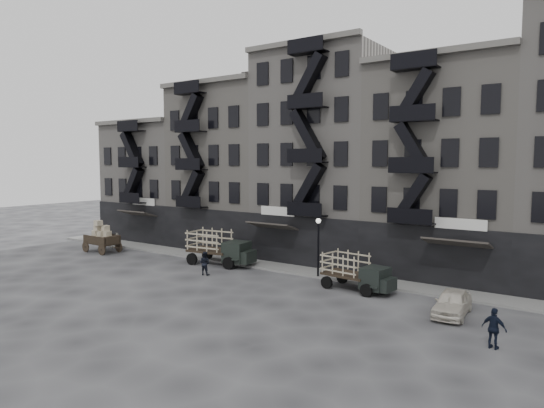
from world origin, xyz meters
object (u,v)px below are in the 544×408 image
Objects in this scene: stake_truck_west at (219,245)px; stake_truck_east at (356,270)px; horse at (113,240)px; wagon at (101,234)px; policeman at (494,329)px; pedestrian_west at (102,236)px; pedestrian_mid at (205,263)px; car_east at (452,303)px.

stake_truck_west is 12.30m from stake_truck_east.
wagon is at bearing -163.91° from horse.
wagon is 1.91× the size of policeman.
stake_truck_east is at bearing 4.51° from wagon.
stake_truck_east is 2.42× the size of pedestrian_west.
stake_truck_east is 11.15m from pedestrian_mid.
pedestrian_mid is 0.94× the size of policeman.
policeman is at bearing -57.89° from car_east.
policeman is (34.26, -5.90, 0.08)m from horse.
pedestrian_west reaches higher than car_east.
policeman is (9.17, -5.47, -0.43)m from stake_truck_east.
horse is 0.49× the size of car_east.
wagon is 24.71m from stake_truck_east.
stake_truck_west reaches higher than horse.
pedestrian_west is (-2.33, 0.40, 0.18)m from horse.
stake_truck_east is 1.22× the size of car_east.
policeman is (20.05, -3.10, 0.05)m from pedestrian_mid.
pedestrian_west is at bearing -22.13° from pedestrian_mid.
car_east is (31.10, -0.50, -0.98)m from wagon.
stake_truck_east is (25.09, -0.44, 0.52)m from horse.
stake_truck_west is 1.43× the size of car_east.
wagon is at bearing -55.07° from pedestrian_west.
car_east is at bearing 0.89° from wagon.
policeman is (36.59, -6.30, -0.09)m from pedestrian_west.
stake_truck_west is at bearing -176.66° from stake_truck_east.
pedestrian_mid is at bearing 178.52° from car_east.
pedestrian_mid is 20.29m from policeman.
policeman is at bearing -28.64° from pedestrian_west.
wagon is at bearing 4.02° from policeman.
stake_truck_west reaches higher than pedestrian_mid.
pedestrian_mid is at bearing -99.16° from horse.
stake_truck_east is (12.27, -0.85, -0.23)m from stake_truck_west.
horse is 2.37m from pedestrian_west.
pedestrian_mid is (16.54, -3.20, -0.15)m from pedestrian_west.
pedestrian_west is at bearing 145.60° from wagon.
policeman reaches higher than horse.
car_east is 2.33× the size of pedestrian_mid.
policeman is (21.43, -6.31, -0.67)m from stake_truck_west.
wagon is at bearing -170.02° from stake_truck_east.
horse is at bearing 1.48° from policeman.
horse is 34.76m from policeman.
car_east is 33.93m from pedestrian_west.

